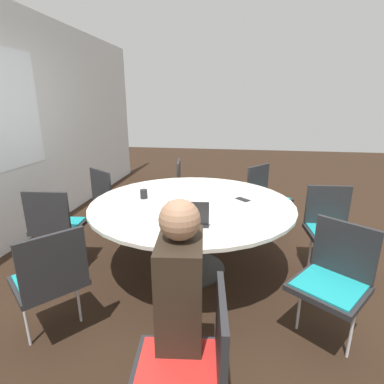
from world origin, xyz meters
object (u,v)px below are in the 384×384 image
at_px(chair_6, 56,222).
at_px(chair_2, 330,224).
at_px(chair_5, 111,196).
at_px(person_0, 178,293).
at_px(chair_1, 334,275).
at_px(laptop, 189,218).
at_px(chair_7, 51,275).
at_px(coffee_cup, 144,194).
at_px(chair_3, 266,194).
at_px(chair_0, 192,363).
at_px(cell_phone, 243,199).
at_px(chair_4, 188,185).

bearing_deg(chair_6, chair_2, 2.31).
height_order(chair_5, person_0, person_0).
relative_size(chair_1, person_0, 0.71).
bearing_deg(laptop, chair_6, -20.60).
relative_size(chair_1, chair_7, 1.00).
distance_m(chair_7, coffee_cup, 1.17).
bearing_deg(chair_3, chair_0, 27.71).
height_order(chair_1, chair_3, same).
bearing_deg(chair_3, chair_2, 69.52).
relative_size(chair_1, cell_phone, 5.72).
xyz_separation_m(chair_4, chair_6, (-1.50, 1.06, 0.00)).
xyz_separation_m(laptop, cell_phone, (0.68, -0.42, -0.05)).
distance_m(chair_3, chair_5, 1.95).
bearing_deg(cell_phone, chair_1, -145.62).
height_order(chair_6, person_0, person_0).
relative_size(chair_1, chair_2, 1.00).
height_order(chair_3, laptop, laptop).
bearing_deg(chair_1, chair_4, -19.12).
bearing_deg(cell_phone, coffee_cup, 96.06).
relative_size(chair_5, person_0, 0.71).
distance_m(chair_0, coffee_cup, 1.82).
relative_size(chair_2, person_0, 0.71).
bearing_deg(chair_7, person_0, -68.65).
relative_size(chair_7, person_0, 0.71).
distance_m(chair_7, cell_phone, 1.77).
xyz_separation_m(chair_6, laptop, (-0.35, -1.38, 0.27)).
relative_size(chair_2, chair_5, 1.00).
distance_m(chair_1, chair_2, 0.95).
xyz_separation_m(chair_7, person_0, (-0.32, -0.95, 0.19)).
distance_m(chair_2, chair_4, 1.94).
bearing_deg(chair_5, chair_7, -44.87).
relative_size(person_0, laptop, 3.68).
bearing_deg(chair_5, coffee_cup, -11.00).
distance_m(chair_5, coffee_cup, 0.96).
xyz_separation_m(chair_2, chair_6, (-0.36, 2.63, 0.00)).
bearing_deg(cell_phone, chair_7, 133.08).
relative_size(person_0, coffee_cup, 13.46).
xyz_separation_m(chair_2, chair_7, (-1.22, 2.12, 0.00)).
bearing_deg(chair_3, chair_1, 48.56).
xyz_separation_m(chair_5, cell_phone, (-0.56, -1.61, 0.21)).
bearing_deg(chair_7, chair_4, 27.16).
relative_size(chair_3, chair_6, 1.00).
relative_size(chair_2, chair_4, 1.00).
distance_m(chair_3, chair_7, 2.66).
bearing_deg(chair_4, person_0, 0.16).
bearing_deg(chair_7, laptop, -19.06).
xyz_separation_m(chair_7, cell_phone, (1.20, -1.28, 0.21)).
relative_size(chair_4, chair_5, 1.00).
xyz_separation_m(chair_5, person_0, (-2.08, -1.27, 0.19)).
distance_m(laptop, cell_phone, 0.80).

